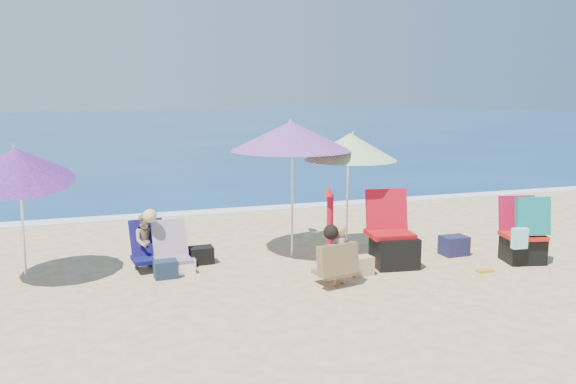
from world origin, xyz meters
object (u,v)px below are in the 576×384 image
object	(u,v)px
chair_rainbow	(173,258)
camp_chair_right	(524,238)
furled_umbrella	(330,225)
person_center	(337,256)
umbrella_striped	(350,147)
umbrella_turquoise	(291,136)
chair_navy	(173,255)
person_left	(147,241)
camp_chair_left	(393,244)
umbrella_blue	(17,164)

from	to	relation	value
chair_rainbow	camp_chair_right	bearing A→B (deg)	-13.72
furled_umbrella	person_center	distance (m)	0.70
umbrella_striped	chair_rainbow	distance (m)	3.13
umbrella_turquoise	chair_rainbow	bearing A→B (deg)	-175.06
chair_navy	camp_chair_right	size ratio (longest dim) A/B	0.62
person_left	person_center	bearing A→B (deg)	-34.47
chair_rainbow	person_left	size ratio (longest dim) A/B	0.78
furled_umbrella	chair_rainbow	distance (m)	2.27
umbrella_striped	camp_chair_right	distance (m)	2.90
camp_chair_left	camp_chair_right	size ratio (longest dim) A/B	1.07
umbrella_turquoise	umbrella_striped	size ratio (longest dim) A/B	1.10
umbrella_striped	umbrella_blue	xyz separation A→B (m)	(-4.68, -0.03, -0.08)
umbrella_blue	camp_chair_left	xyz separation A→B (m)	(5.00, -0.80, -1.27)
camp_chair_left	person_center	xyz separation A→B (m)	(-1.12, -0.58, 0.07)
umbrella_turquoise	person_center	world-z (taller)	umbrella_turquoise
camp_chair_left	person_left	size ratio (longest dim) A/B	1.23
umbrella_striped	person_center	world-z (taller)	umbrella_striped
person_center	camp_chair_right	bearing A→B (deg)	2.08
chair_rainbow	camp_chair_right	size ratio (longest dim) A/B	0.68
umbrella_blue	furled_umbrella	bearing A→B (deg)	-10.62
camp_chair_left	person_center	world-z (taller)	camp_chair_left
camp_chair_right	umbrella_blue	bearing A→B (deg)	169.57
furled_umbrella	person_center	size ratio (longest dim) A/B	1.49
chair_rainbow	umbrella_turquoise	bearing A→B (deg)	4.94
umbrella_turquoise	person_center	xyz separation A→B (m)	(0.13, -1.49, -1.46)
chair_rainbow	camp_chair_right	xyz separation A→B (m)	(4.99, -1.22, 0.18)
umbrella_striped	person_left	distance (m)	3.34
chair_rainbow	person_center	distance (m)	2.37
furled_umbrella	person_center	bearing A→B (deg)	-103.23
umbrella_striped	camp_chair_left	xyz separation A→B (m)	(0.32, -0.83, -1.35)
umbrella_blue	camp_chair_right	world-z (taller)	umbrella_blue
umbrella_turquoise	furled_umbrella	distance (m)	1.49
umbrella_turquoise	umbrella_blue	bearing A→B (deg)	-178.43
furled_umbrella	chair_rainbow	bearing A→B (deg)	161.58
umbrella_turquoise	person_center	size ratio (longest dim) A/B	2.57
person_center	umbrella_striped	bearing A→B (deg)	60.43
umbrella_striped	chair_navy	xyz separation A→B (m)	(-2.72, 0.17, -1.51)
umbrella_blue	person_left	distance (m)	2.00
camp_chair_right	person_left	xyz separation A→B (m)	(-5.32, 1.46, 0.03)
umbrella_turquoise	umbrella_blue	xyz separation A→B (m)	(-3.75, -0.10, -0.26)
umbrella_blue	person_left	size ratio (longest dim) A/B	2.19
person_center	camp_chair_left	bearing A→B (deg)	27.37
umbrella_striped	chair_rainbow	xyz separation A→B (m)	(-2.75, -0.08, -1.49)
umbrella_striped	furled_umbrella	distance (m)	1.43
umbrella_turquoise	umbrella_blue	distance (m)	3.76
person_left	chair_navy	bearing A→B (deg)	2.17
furled_umbrella	camp_chair_left	size ratio (longest dim) A/B	1.12
chair_navy	umbrella_striped	bearing A→B (deg)	-3.55
furled_umbrella	chair_navy	xyz separation A→B (m)	(-2.07, 0.95, -0.51)
chair_navy	chair_rainbow	size ratio (longest dim) A/B	0.91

